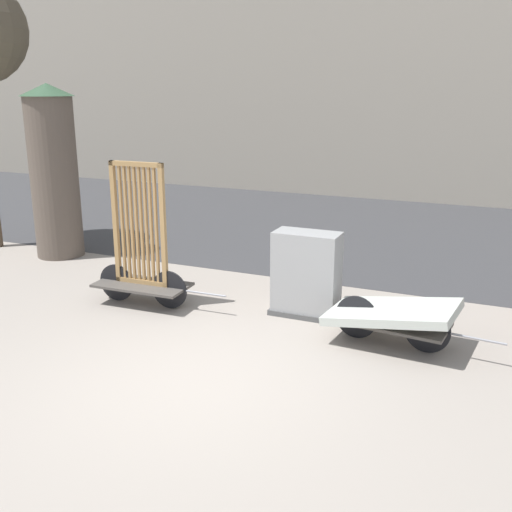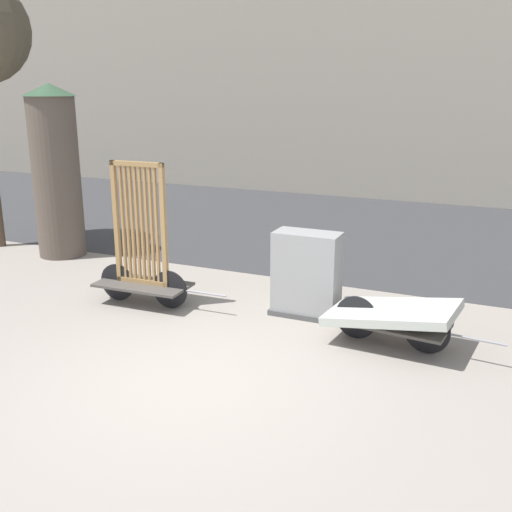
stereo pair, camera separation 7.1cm
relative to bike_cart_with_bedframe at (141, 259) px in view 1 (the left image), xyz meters
name	(u,v)px [view 1 (the left image)]	position (x,y,z in m)	size (l,w,h in m)	color
ground_plane	(189,382)	(1.93, -1.98, -0.74)	(60.00, 60.00, 0.00)	gray
road_strip	(360,230)	(1.93, 6.26, -0.74)	(56.00, 8.34, 0.01)	#38383A
bike_cart_with_bedframe	(141,259)	(0.00, 0.00, 0.00)	(2.21, 0.75, 2.24)	#4C4742
bike_cart_with_mattress	(392,315)	(3.88, 0.00, -0.32)	(2.30, 1.15, 0.65)	#4C4742
utility_cabinet	(306,277)	(2.49, 0.60, -0.15)	(1.03, 0.54, 1.27)	#4C4C4C
advertising_column	(54,171)	(-3.13, 1.74, 0.97)	(1.03, 1.03, 3.37)	brown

